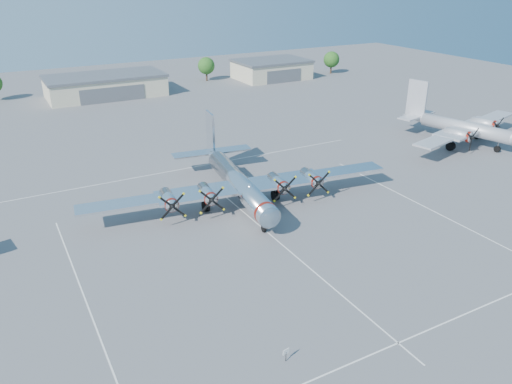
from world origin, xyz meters
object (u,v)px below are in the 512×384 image
hangar_east (272,69)px  tree_east (206,66)px  twin_engine_east (457,143)px  main_bomber_b29 (237,200)px  info_placard (286,353)px  hangar_center (106,85)px  tree_far_east (331,60)px

hangar_east → tree_east: 19.04m
tree_east → twin_engine_east: size_ratio=0.21×
tree_east → main_bomber_b29: tree_east is taller
info_placard → main_bomber_b29: bearing=60.8°
tree_east → info_placard: bearing=-110.2°
hangar_center → twin_engine_east: 83.39m
hangar_center → info_placard: (-9.46, -101.23, -1.87)m
twin_engine_east → hangar_center: bearing=110.7°
tree_east → tree_far_east: bearing=-11.9°
tree_far_east → main_bomber_b29: tree_far_east is taller
twin_engine_east → hangar_east: bearing=75.5°
tree_east → info_placard: size_ratio=5.54×
hangar_center → tree_east: bearing=11.4°
hangar_east → twin_engine_east: 68.42m
tree_east → tree_far_east: same height
tree_east → main_bomber_b29: (-29.04, -77.62, -4.22)m
tree_far_east → twin_engine_east: tree_far_east is taller
hangar_center → hangar_east: bearing=0.0°
hangar_east → info_placard: hangar_east is taller
twin_engine_east → info_placard: 65.93m
hangar_center → tree_east: tree_east is taller
twin_engine_east → info_placard: twin_engine_east is taller
tree_far_east → main_bomber_b29: bearing=-133.9°
tree_far_east → info_placard: tree_far_east is taller
hangar_center → tree_far_east: (68.00, -1.96, 1.51)m
hangar_east → tree_far_east: bearing=-5.6°
hangar_east → info_placard: (-57.46, -101.23, -1.87)m
main_bomber_b29 → info_placard: bearing=-101.9°
hangar_east → tree_far_east: size_ratio=3.10×
hangar_east → twin_engine_east: (-0.32, -68.36, -2.71)m
hangar_center → hangar_east: size_ratio=1.39×
hangar_center → tree_far_east: 68.05m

